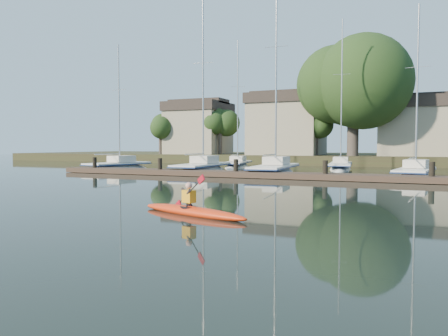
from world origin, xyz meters
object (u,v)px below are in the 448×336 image
at_px(kayak, 192,209).
at_px(sailboat_0, 118,172).
at_px(sailboat_3, 415,180).
at_px(sailboat_6, 340,171).
at_px(sailboat_2, 275,177).
at_px(sailboat_1, 202,174).
at_px(dock, 279,175).
at_px(sailboat_5, 237,169).

relative_size(kayak, sailboat_0, 0.35).
height_order(sailboat_3, sailboat_6, sailboat_6).
bearing_deg(sailboat_2, sailboat_1, 174.28).
relative_size(sailboat_1, sailboat_2, 0.93).
relative_size(dock, sailboat_5, 2.52).
xyz_separation_m(sailboat_0, sailboat_5, (7.89, 8.36, 0.03)).
bearing_deg(sailboat_6, sailboat_0, -160.61).
height_order(sailboat_0, sailboat_1, sailboat_1).
relative_size(sailboat_1, sailboat_5, 1.12).
bearing_deg(sailboat_0, sailboat_2, 7.88).
bearing_deg(sailboat_6, kayak, -96.94).
relative_size(sailboat_2, sailboat_6, 1.12).
bearing_deg(sailboat_0, sailboat_6, 33.87).
distance_m(dock, sailboat_3, 9.17).
xyz_separation_m(dock, sailboat_5, (-7.82, 12.24, -0.37)).
bearing_deg(sailboat_2, kayak, -84.24).
xyz_separation_m(kayak, sailboat_5, (-9.62, 27.75, -0.34)).
relative_size(sailboat_0, sailboat_5, 0.90).
height_order(dock, sailboat_1, sailboat_1).
height_order(sailboat_0, sailboat_5, sailboat_5).
xyz_separation_m(kayak, sailboat_2, (-3.23, 19.35, -0.37)).
bearing_deg(sailboat_1, sailboat_2, -5.15).
xyz_separation_m(sailboat_2, sailboat_5, (-6.38, 8.40, 0.03)).
bearing_deg(sailboat_1, dock, -31.33).
distance_m(sailboat_1, sailboat_6, 12.78).
relative_size(sailboat_5, sailboat_6, 0.93).
distance_m(sailboat_2, sailboat_3, 9.57).
height_order(kayak, dock, kayak).
bearing_deg(sailboat_0, dock, -5.85).
relative_size(sailboat_0, sailboat_1, 0.81).
relative_size(kayak, sailboat_6, 0.30).
distance_m(sailboat_0, sailboat_2, 14.27).
height_order(dock, sailboat_5, sailboat_5).
distance_m(sailboat_0, sailboat_1, 8.13).
xyz_separation_m(kayak, sailboat_0, (-17.51, 19.39, -0.37)).
bearing_deg(sailboat_5, kayak, -81.36).
bearing_deg(sailboat_3, sailboat_0, -171.95).
relative_size(sailboat_3, sailboat_5, 0.94).
bearing_deg(sailboat_3, kayak, -100.55).
bearing_deg(sailboat_3, dock, -145.35).
relative_size(sailboat_2, sailboat_5, 1.20).
distance_m(dock, sailboat_6, 12.65).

